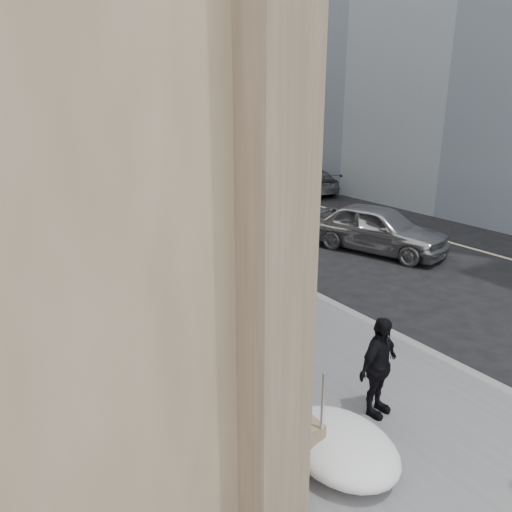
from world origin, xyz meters
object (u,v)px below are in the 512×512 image
(mounted_horse_right, at_px, (272,259))
(car_grey, at_px, (309,181))
(car_silver, at_px, (378,228))
(mounted_horse_left, at_px, (219,312))
(pedestrian, at_px, (379,367))

(mounted_horse_right, relative_size, car_grey, 0.55)
(mounted_horse_right, height_order, car_silver, mounted_horse_right)
(mounted_horse_left, bearing_deg, car_silver, -176.70)
(mounted_horse_right, relative_size, pedestrian, 1.43)
(car_silver, distance_m, car_grey, 11.51)
(car_silver, bearing_deg, mounted_horse_left, -172.24)
(mounted_horse_left, distance_m, car_silver, 9.74)
(car_silver, bearing_deg, car_grey, 46.18)
(car_grey, bearing_deg, mounted_horse_right, 59.92)
(mounted_horse_left, distance_m, pedestrian, 3.28)
(mounted_horse_left, height_order, mounted_horse_right, mounted_horse_left)
(mounted_horse_right, bearing_deg, mounted_horse_left, 55.40)
(mounted_horse_left, relative_size, car_silver, 0.60)
(mounted_horse_left, relative_size, pedestrian, 1.65)
(car_grey, bearing_deg, mounted_horse_left, 58.36)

